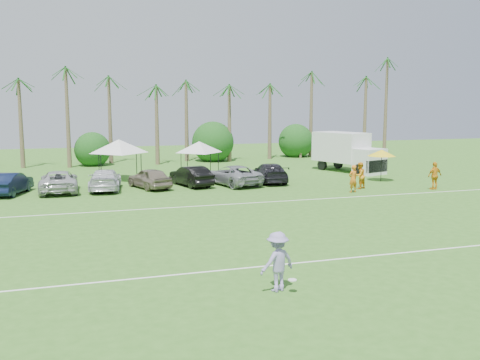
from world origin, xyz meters
name	(u,v)px	position (x,y,z in m)	size (l,w,h in m)	color
ground	(326,279)	(0.00, 0.00, 0.00)	(120.00, 120.00, 0.00)	#34681F
field_lines	(250,227)	(0.00, 8.00, 0.01)	(80.00, 12.10, 0.01)	white
palm_tree_2	(21,67)	(-12.00, 38.00, 9.21)	(2.40, 2.40, 10.90)	brown
palm_tree_3	(66,58)	(-8.00, 38.00, 10.06)	(2.40, 2.40, 11.90)	brown
palm_tree_4	(111,87)	(-4.00, 38.00, 7.48)	(2.40, 2.40, 8.90)	brown
palm_tree_5	(153,78)	(0.00, 38.00, 8.35)	(2.40, 2.40, 9.90)	brown
palm_tree_6	(192,70)	(4.00, 38.00, 9.21)	(2.40, 2.40, 10.90)	brown
palm_tree_7	(230,62)	(8.00, 38.00, 10.06)	(2.40, 2.40, 11.90)	brown
palm_tree_8	(276,88)	(13.00, 38.00, 7.48)	(2.40, 2.40, 8.90)	brown
palm_tree_9	(319,81)	(18.00, 38.00, 8.35)	(2.40, 2.40, 9.90)	brown
palm_tree_10	(360,73)	(23.00, 38.00, 9.21)	(2.40, 2.40, 10.90)	brown
palm_tree_11	(391,66)	(27.00, 38.00, 10.06)	(2.40, 2.40, 11.90)	brown
bush_tree_1	(92,145)	(-6.00, 39.00, 1.80)	(4.00, 4.00, 4.00)	brown
bush_tree_2	(210,143)	(6.00, 39.00, 1.80)	(4.00, 4.00, 4.00)	brown
bush_tree_3	(297,141)	(16.00, 39.00, 1.80)	(4.00, 4.00, 4.00)	brown
sideline_player_a	(353,179)	(9.81, 15.64, 0.92)	(0.67, 0.44, 1.83)	orange
sideline_player_b	(360,176)	(11.02, 16.85, 0.92)	(0.90, 0.70, 1.85)	orange
sideline_player_c	(435,176)	(15.78, 15.03, 0.95)	(1.12, 0.47, 1.91)	orange
box_truck	(348,151)	(15.00, 25.78, 1.81)	(4.43, 6.99, 3.38)	silver
canopy_tent_left	(119,139)	(-4.43, 26.37, 3.14)	(4.53, 4.53, 3.67)	black
canopy_tent_right	(199,141)	(2.18, 27.60, 2.77)	(3.99, 3.99, 3.24)	black
market_umbrella	(382,153)	(14.45, 19.60, 2.17)	(2.17, 2.17, 2.42)	black
frisbee_player	(277,262)	(-1.98, -0.52, 0.95)	(1.37, 1.03, 1.89)	#9588C2
parked_car_1	(10,183)	(-11.83, 21.70, 0.72)	(1.52, 4.37, 1.44)	#0E1833
parked_car_2	(59,181)	(-8.83, 21.71, 0.72)	(2.39, 5.18, 1.44)	#B2B3B4
parked_car_3	(105,180)	(-5.83, 21.64, 0.72)	(2.02, 4.96, 1.44)	silver
parked_car_4	(150,178)	(-2.83, 21.47, 0.72)	(1.70, 4.22, 1.44)	gray
parked_car_5	(191,176)	(0.17, 21.68, 0.72)	(1.52, 4.37, 1.44)	black
parked_car_6	(233,175)	(3.17, 21.19, 0.72)	(2.39, 5.18, 1.44)	gray
parked_car_7	(269,173)	(6.17, 21.68, 0.72)	(2.02, 4.96, 1.44)	black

